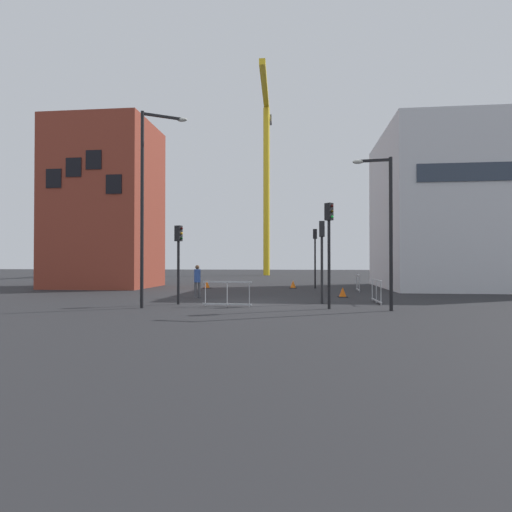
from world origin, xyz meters
TOP-DOWN VIEW (x-y plane):
  - ground at (0.00, 0.00)m, footprint 160.00×160.00m
  - brick_building at (-12.15, 10.31)m, footprint 7.13×6.40m
  - office_block at (14.66, 11.84)m, footprint 12.57×10.95m
  - construction_crane at (-2.29, 38.17)m, footprint 1.83×19.84m
  - streetlamp_tall at (-3.91, -2.76)m, footprint 1.74×1.04m
  - streetlamp_short at (5.72, -2.75)m, footprint 1.52×0.32m
  - traffic_light_crosswalk at (3.57, -2.38)m, footprint 0.37×0.37m
  - traffic_light_near at (-3.03, -1.25)m, footprint 0.39×0.32m
  - traffic_light_corner at (3.76, 6.88)m, footprint 0.33×0.39m
  - traffic_light_median at (3.38, -0.26)m, footprint 0.24×0.37m
  - traffic_light_island at (3.47, 10.59)m, footprint 0.30×0.39m
  - pedestrian_walking at (-3.02, 2.13)m, footprint 0.34×0.34m
  - safety_barrier_rear at (6.14, 8.15)m, footprint 0.19×2.49m
  - safety_barrier_right_run at (-0.71, -1.89)m, footprint 2.15×0.21m
  - safety_barrier_left_run at (5.93, 0.44)m, footprint 0.09×2.26m
  - traffic_cone_striped at (4.68, 3.43)m, footprint 0.54×0.54m
  - traffic_cone_orange at (-4.32, 10.06)m, footprint 0.57×0.57m
  - traffic_cone_on_verge at (1.89, 10.72)m, footprint 0.56×0.56m

SIDE VIEW (x-z plane):
  - ground at x=0.00m, z-range 0.00..0.00m
  - traffic_cone_striped at x=4.68m, z-range -0.02..0.52m
  - traffic_cone_on_verge at x=1.89m, z-range -0.02..0.55m
  - traffic_cone_orange at x=-4.32m, z-range -0.02..0.56m
  - safety_barrier_right_run at x=-0.71m, z-range 0.02..1.10m
  - safety_barrier_left_run at x=5.93m, z-range 0.02..1.10m
  - safety_barrier_rear at x=6.14m, z-range 0.02..1.10m
  - pedestrian_walking at x=-3.02m, z-range 0.14..1.88m
  - traffic_light_near at x=-3.03m, z-range 0.63..4.17m
  - traffic_light_median at x=3.38m, z-range 0.66..4.42m
  - traffic_light_corner at x=3.76m, z-range 0.70..4.87m
  - traffic_light_island at x=3.47m, z-range 0.71..4.97m
  - traffic_light_crosswalk at x=3.57m, z-range 0.72..5.01m
  - streetlamp_short at x=5.72m, z-range 0.57..6.57m
  - streetlamp_tall at x=-3.91m, z-range 0.69..8.85m
  - office_block at x=14.66m, z-range 0.00..11.24m
  - brick_building at x=-12.15m, z-range 0.00..12.23m
  - construction_crane at x=-2.29m, z-range 4.16..28.79m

